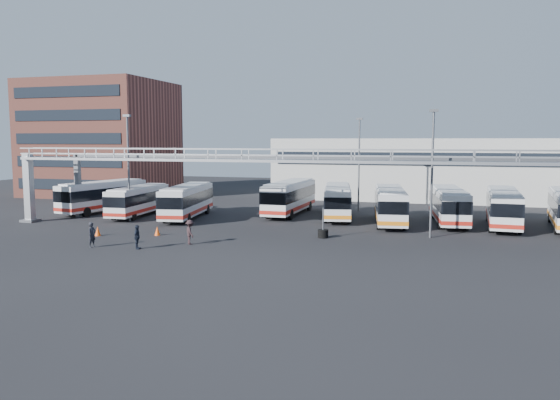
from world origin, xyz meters
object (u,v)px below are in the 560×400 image
(pedestrian_d, at_px, (137,237))
(bus_8, at_px, (503,206))
(light_pole_back, at_px, (359,159))
(tire_stack, at_px, (323,233))
(bus_7, at_px, (449,204))
(cone_right, at_px, (157,231))
(bus_6, at_px, (390,204))
(light_pole_left, at_px, (128,162))
(bus_2, at_px, (187,200))
(bus_5, at_px, (338,200))
(pedestrian_a, at_px, (92,235))
(bus_0, at_px, (103,195))
(pedestrian_c, at_px, (190,232))
(cone_left, at_px, (98,231))
(light_pole_mid, at_px, (432,166))
(bus_1, at_px, (138,200))
(bus_4, at_px, (290,196))

(pedestrian_d, bearing_deg, bus_8, -69.96)
(light_pole_back, relative_size, tire_stack, 4.22)
(bus_7, distance_m, cone_right, 26.64)
(bus_6, bearing_deg, pedestrian_d, -141.34)
(light_pole_left, distance_m, bus_2, 6.80)
(bus_5, bearing_deg, light_pole_back, 68.63)
(bus_7, distance_m, pedestrian_a, 31.58)
(bus_5, height_order, tire_stack, bus_5)
(bus_2, bearing_deg, cone_right, -87.34)
(pedestrian_a, bearing_deg, light_pole_left, 26.98)
(bus_0, distance_m, bus_7, 35.94)
(pedestrian_c, distance_m, pedestrian_d, 3.94)
(pedestrian_d, relative_size, cone_left, 2.28)
(bus_6, relative_size, pedestrian_d, 6.47)
(light_pole_back, bearing_deg, light_pole_mid, -61.93)
(bus_6, relative_size, pedestrian_c, 6.10)
(light_pole_back, bearing_deg, pedestrian_a, -120.77)
(light_pole_left, xyz_separation_m, pedestrian_a, (4.43, -12.16, -4.80))
(bus_6, relative_size, cone_right, 15.20)
(bus_2, height_order, bus_6, bus_6)
(light_pole_left, height_order, pedestrian_c, light_pole_left)
(pedestrian_d, xyz_separation_m, tire_stack, (11.85, 8.27, -0.47))
(pedestrian_a, distance_m, pedestrian_d, 3.51)
(light_pole_back, xyz_separation_m, bus_6, (4.20, -8.49, -3.87))
(light_pole_left, height_order, light_pole_back, same)
(light_pole_left, xyz_separation_m, pedestrian_d, (7.91, -11.77, -4.85))
(bus_0, relative_size, pedestrian_a, 6.09)
(bus_5, xyz_separation_m, pedestrian_d, (-10.91, -19.55, -0.95))
(pedestrian_d, bearing_deg, cone_left, 42.23)
(light_pole_left, relative_size, cone_right, 13.70)
(cone_left, bearing_deg, pedestrian_d, -33.01)
(light_pole_mid, bearing_deg, pedestrian_a, -154.67)
(light_pole_back, bearing_deg, bus_1, -153.60)
(cone_left, bearing_deg, light_pole_left, 103.47)
(bus_6, bearing_deg, pedestrian_c, -140.72)
(bus_7, bearing_deg, bus_6, -169.69)
(light_pole_mid, relative_size, light_pole_back, 1.00)
(light_pole_left, bearing_deg, bus_1, 108.16)
(pedestrian_d, bearing_deg, bus_6, -58.06)
(bus_5, relative_size, cone_right, 14.92)
(bus_5, distance_m, cone_right, 18.78)
(pedestrian_a, height_order, pedestrian_c, pedestrian_a)
(bus_2, bearing_deg, bus_1, 169.82)
(light_pole_mid, height_order, bus_6, light_pole_mid)
(tire_stack, bearing_deg, bus_6, 63.77)
(bus_4, height_order, bus_8, bus_4)
(bus_7, bearing_deg, bus_0, 176.71)
(pedestrian_c, xyz_separation_m, pedestrian_d, (-2.86, -2.72, -0.05))
(bus_8, bearing_deg, cone_left, -153.54)
(bus_1, xyz_separation_m, pedestrian_a, (5.58, -15.66, -0.77))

